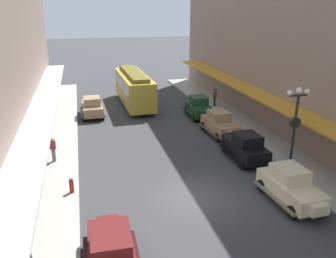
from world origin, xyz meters
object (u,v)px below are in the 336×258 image
parked_car_2 (291,185)px  lamp_post_with_clock (295,127)px  parked_car_1 (220,123)px  parked_car_3 (245,146)px  parked_car_5 (92,106)px  pedestrian_2 (215,98)px  parked_car_0 (199,107)px  pedestrian_0 (53,149)px  fire_hydrant (71,185)px  streetcar (134,87)px  parked_car_4 (111,252)px

parked_car_2 → lamp_post_with_clock: 3.98m
parked_car_1 → parked_car_3: (-0.20, -4.88, 0.00)m
parked_car_5 → pedestrian_2: (11.91, -0.00, 0.07)m
parked_car_0 → pedestrian_0: size_ratio=2.63×
lamp_post_with_clock → fire_hydrant: bearing=177.5°
streetcar → fire_hydrant: size_ratio=11.78×
parked_car_4 → fire_hydrant: bearing=103.4°
streetcar → parked_car_5: bearing=-147.1°
streetcar → pedestrian_0: bearing=-119.7°
fire_hydrant → streetcar: bearing=70.4°
parked_car_2 → streetcar: size_ratio=0.45×
parked_car_3 → streetcar: size_ratio=0.44×
lamp_post_with_clock → pedestrian_2: size_ratio=3.09×
pedestrian_2 → parked_car_1: bearing=-108.2°
parked_car_5 → lamp_post_with_clock: size_ratio=0.83×
parked_car_1 → fire_hydrant: size_ratio=5.27×
parked_car_0 → parked_car_3: size_ratio=1.01×
lamp_post_with_clock → streetcar: bearing=110.8°
parked_car_5 → streetcar: (4.33, 2.80, 0.96)m
lamp_post_with_clock → pedestrian_0: lamp_post_with_clock is taller
lamp_post_with_clock → pedestrian_0: (-13.88, 4.95, -2.00)m
parked_car_4 → pedestrian_2: parked_car_4 is taller
parked_car_4 → streetcar: streetcar is taller
parked_car_5 → streetcar: 5.24m
parked_car_2 → lamp_post_with_clock: size_ratio=0.84×
parked_car_4 → parked_car_5: size_ratio=1.00×
parked_car_2 → streetcar: bearing=103.4°
fire_hydrant → pedestrian_2: size_ratio=0.49×
fire_hydrant → pedestrian_2: bearing=46.1°
parked_car_2 → pedestrian_2: size_ratio=2.59×
pedestrian_0 → parked_car_2: bearing=-33.0°
parked_car_4 → lamp_post_with_clock: size_ratio=0.83×
parked_car_0 → pedestrian_0: (-12.30, -7.34, 0.05)m
parked_car_3 → fire_hydrant: size_ratio=5.21×
parked_car_2 → parked_car_1: bearing=88.3°
parked_car_2 → parked_car_4: bearing=-162.6°
parked_car_5 → pedestrian_2: 11.91m
parked_car_0 → parked_car_1: 4.86m
parked_car_1 → parked_car_4: bearing=-126.2°
parked_car_2 → pedestrian_0: (-12.06, 7.84, 0.05)m
parked_car_1 → pedestrian_0: size_ratio=2.63×
parked_car_0 → parked_car_4: same height
parked_car_5 → lamp_post_with_clock: 18.53m
parked_car_3 → parked_car_5: bearing=127.2°
streetcar → pedestrian_2: (7.59, -2.80, -0.89)m
pedestrian_0 → fire_hydrant: bearing=-75.6°
parked_car_1 → pedestrian_2: size_ratio=2.59×
streetcar → pedestrian_0: streetcar is taller
parked_car_3 → pedestrian_2: parked_car_3 is taller
parked_car_4 → pedestrian_0: parked_car_4 is taller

